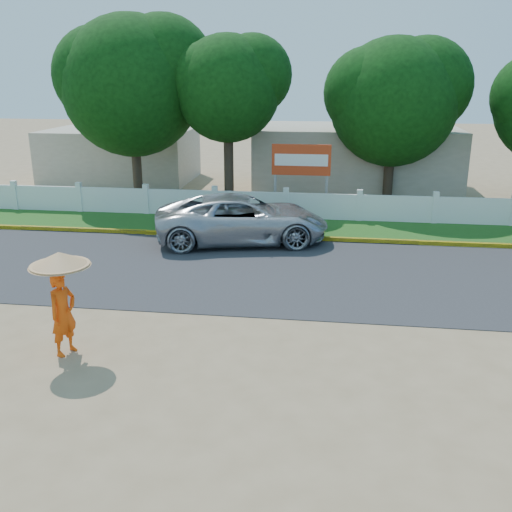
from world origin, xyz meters
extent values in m
plane|color=#9E8460|center=(0.00, 0.00, 0.00)|extent=(120.00, 120.00, 0.00)
cube|color=#38383A|center=(0.00, 4.50, 0.01)|extent=(60.00, 7.00, 0.02)
cube|color=#2D601E|center=(0.00, 9.75, 0.01)|extent=(60.00, 3.50, 0.03)
cube|color=yellow|center=(0.00, 8.05, 0.08)|extent=(40.00, 0.18, 0.16)
cube|color=silver|center=(0.00, 11.20, 0.55)|extent=(40.00, 0.10, 1.10)
cube|color=#B7AD99|center=(3.00, 18.00, 1.60)|extent=(10.00, 6.00, 3.20)
cube|color=#B7AD99|center=(-10.00, 19.00, 1.40)|extent=(8.00, 5.00, 2.80)
imported|color=#ACAFB5|center=(-1.26, 7.59, 0.85)|extent=(6.58, 4.10, 1.70)
imported|color=#E34A0B|center=(-3.70, -1.37, 0.93)|extent=(0.66, 0.79, 1.85)
cylinder|color=gray|center=(-3.65, -1.37, 1.64)|extent=(0.03, 0.03, 1.20)
cone|color=tan|center=(-3.65, -1.37, 2.15)|extent=(1.27, 1.27, 0.31)
cylinder|color=gray|center=(-0.57, 12.30, 1.00)|extent=(0.12, 0.12, 2.00)
cylinder|color=gray|center=(1.63, 12.30, 1.00)|extent=(0.12, 0.12, 2.00)
cube|color=red|center=(0.53, 12.30, 2.30)|extent=(2.50, 0.12, 1.30)
cube|color=silver|center=(0.53, 12.24, 2.30)|extent=(2.25, 0.02, 0.49)
cylinder|color=#473828|center=(-7.37, 14.15, 1.74)|extent=(0.44, 0.44, 3.47)
sphere|color=#104510|center=(-7.37, 14.15, 5.22)|extent=(6.35, 6.35, 6.35)
cylinder|color=#473828|center=(4.41, 14.71, 1.51)|extent=(0.44, 0.44, 3.01)
sphere|color=#104510|center=(4.41, 14.71, 4.56)|extent=(5.63, 5.63, 5.63)
cylinder|color=#473828|center=(-2.87, 13.81, 1.92)|extent=(0.44, 0.44, 3.85)
sphere|color=#104510|center=(-2.87, 13.81, 5.14)|extent=(4.69, 4.69, 4.69)
camera|label=1|loc=(1.89, -11.89, 5.83)|focal=40.00mm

